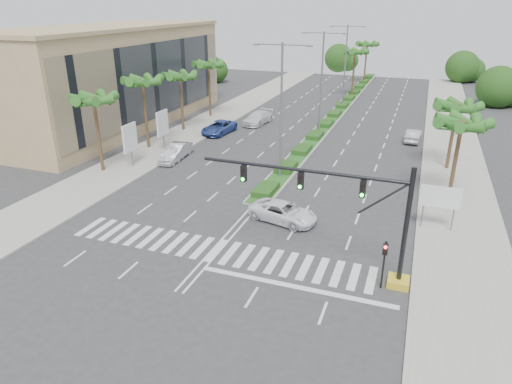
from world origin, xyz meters
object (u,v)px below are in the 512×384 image
Objects in this scene: car_parked_d at (258,118)px; car_crossing at (283,212)px; car_parked_a at (171,155)px; car_parked_b at (177,151)px; car_parked_c at (219,127)px; car_right at (413,135)px.

car_crossing is at bearing -59.13° from car_parked_d.
car_parked_a is 0.89× the size of car_parked_b.
car_parked_b is 0.83× the size of car_parked_c.
car_parked_d reaches higher than car_crossing.
car_parked_a is at bearing -84.97° from car_parked_c.
car_parked_a is at bearing -94.46° from car_parked_b.
car_parked_b is 0.90× the size of car_crossing.
car_crossing is at bearing -48.93° from car_parked_c.
car_parked_d is 29.08m from car_crossing.
car_right is at bearing -4.59° from car_crossing.
car_parked_a is 0.74× the size of car_parked_c.
car_parked_c is 0.99× the size of car_parked_d.
car_parked_d is (3.03, 16.29, 0.05)m from car_parked_b.
car_parked_d is at bearing -0.82° from car_right.
car_parked_b reaches higher than car_parked_a.
car_parked_c is 1.08× the size of car_crossing.
car_parked_b reaches higher than car_crossing.
car_right is at bearing 17.44° from car_parked_c.
car_parked_c is 25.14m from car_crossing.
car_right is (19.74, -1.48, -0.09)m from car_parked_d.
car_parked_d reaches higher than car_right.
car_parked_d reaches higher than car_parked_b.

